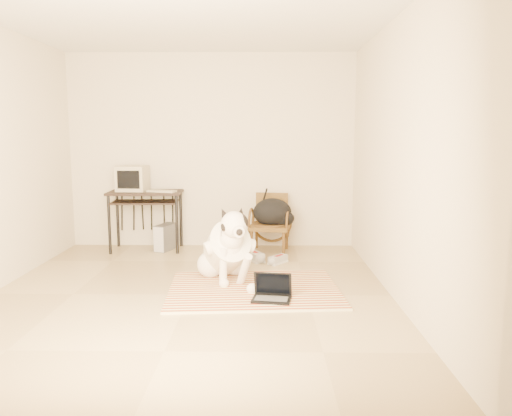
{
  "coord_description": "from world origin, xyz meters",
  "views": [
    {
      "loc": [
        0.73,
        -4.79,
        1.58
      ],
      "look_at": [
        0.65,
        0.4,
        0.82
      ],
      "focal_mm": 35.0,
      "sensor_mm": 36.0,
      "label": 1
    }
  ],
  "objects_px": {
    "computer_desk": "(145,200)",
    "backpack": "(274,213)",
    "laptop": "(272,293)",
    "dog": "(227,250)",
    "pc_tower": "(166,237)",
    "rattan_chair": "(270,223)",
    "crt_monitor": "(132,178)"
  },
  "relations": [
    {
      "from": "crt_monitor",
      "to": "backpack",
      "type": "distance_m",
      "value": 1.99
    },
    {
      "from": "laptop",
      "to": "computer_desk",
      "type": "relative_size",
      "value": 0.4
    },
    {
      "from": "rattan_chair",
      "to": "laptop",
      "type": "bearing_deg",
      "value": -90.18
    },
    {
      "from": "laptop",
      "to": "rattan_chair",
      "type": "height_order",
      "value": "rattan_chair"
    },
    {
      "from": "dog",
      "to": "rattan_chair",
      "type": "height_order",
      "value": "dog"
    },
    {
      "from": "pc_tower",
      "to": "backpack",
      "type": "xyz_separation_m",
      "value": [
        1.49,
        -0.12,
        0.36
      ]
    },
    {
      "from": "rattan_chair",
      "to": "backpack",
      "type": "height_order",
      "value": "rattan_chair"
    },
    {
      "from": "computer_desk",
      "to": "crt_monitor",
      "type": "bearing_deg",
      "value": 164.26
    },
    {
      "from": "computer_desk",
      "to": "pc_tower",
      "type": "xyz_separation_m",
      "value": [
        0.26,
        0.01,
        -0.52
      ]
    },
    {
      "from": "dog",
      "to": "rattan_chair",
      "type": "relative_size",
      "value": 1.4
    },
    {
      "from": "dog",
      "to": "backpack",
      "type": "height_order",
      "value": "dog"
    },
    {
      "from": "crt_monitor",
      "to": "backpack",
      "type": "height_order",
      "value": "crt_monitor"
    },
    {
      "from": "pc_tower",
      "to": "dog",
      "type": "bearing_deg",
      "value": -56.95
    },
    {
      "from": "pc_tower",
      "to": "rattan_chair",
      "type": "distance_m",
      "value": 1.46
    },
    {
      "from": "dog",
      "to": "crt_monitor",
      "type": "distance_m",
      "value": 2.15
    },
    {
      "from": "dog",
      "to": "computer_desk",
      "type": "xyz_separation_m",
      "value": [
        -1.22,
        1.46,
        0.35
      ]
    },
    {
      "from": "backpack",
      "to": "rattan_chair",
      "type": "bearing_deg",
      "value": 126.18
    },
    {
      "from": "rattan_chair",
      "to": "backpack",
      "type": "distance_m",
      "value": 0.17
    },
    {
      "from": "dog",
      "to": "pc_tower",
      "type": "relative_size",
      "value": 2.66
    },
    {
      "from": "laptop",
      "to": "pc_tower",
      "type": "relative_size",
      "value": 0.96
    },
    {
      "from": "dog",
      "to": "pc_tower",
      "type": "distance_m",
      "value": 1.76
    },
    {
      "from": "computer_desk",
      "to": "backpack",
      "type": "relative_size",
      "value": 1.81
    },
    {
      "from": "computer_desk",
      "to": "rattan_chair",
      "type": "xyz_separation_m",
      "value": [
        1.7,
        -0.04,
        -0.31
      ]
    },
    {
      "from": "dog",
      "to": "rattan_chair",
      "type": "xyz_separation_m",
      "value": [
        0.48,
        1.42,
        0.04
      ]
    },
    {
      "from": "laptop",
      "to": "computer_desk",
      "type": "distance_m",
      "value": 2.78
    },
    {
      "from": "crt_monitor",
      "to": "rattan_chair",
      "type": "distance_m",
      "value": 1.98
    },
    {
      "from": "laptop",
      "to": "rattan_chair",
      "type": "relative_size",
      "value": 0.51
    },
    {
      "from": "computer_desk",
      "to": "rattan_chair",
      "type": "height_order",
      "value": "computer_desk"
    },
    {
      "from": "laptop",
      "to": "pc_tower",
      "type": "height_order",
      "value": "pc_tower"
    },
    {
      "from": "pc_tower",
      "to": "rattan_chair",
      "type": "bearing_deg",
      "value": -1.97
    },
    {
      "from": "pc_tower",
      "to": "rattan_chair",
      "type": "height_order",
      "value": "rattan_chair"
    },
    {
      "from": "computer_desk",
      "to": "backpack",
      "type": "xyz_separation_m",
      "value": [
        1.76,
        -0.11,
        -0.17
      ]
    }
  ]
}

